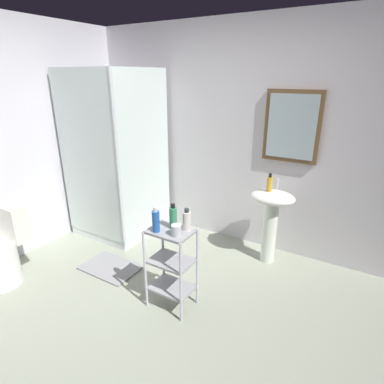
# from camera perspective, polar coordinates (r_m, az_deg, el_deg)

# --- Properties ---
(ground_plane) EXTENTS (4.20, 4.20, 0.02)m
(ground_plane) POSITION_cam_1_polar(r_m,az_deg,el_deg) (2.83, -10.69, -23.08)
(ground_plane) COLOR #959C88
(wall_back) EXTENTS (4.20, 0.14, 2.50)m
(wall_back) POSITION_cam_1_polar(r_m,az_deg,el_deg) (3.68, 7.55, 9.86)
(wall_back) COLOR silver
(wall_back) RESTS_ON ground_plane
(shower_stall) EXTENTS (0.92, 0.92, 2.00)m
(shower_stall) POSITION_cam_1_polar(r_m,az_deg,el_deg) (4.03, -12.86, -1.25)
(shower_stall) COLOR white
(shower_stall) RESTS_ON ground_plane
(pedestal_sink) EXTENTS (0.46, 0.37, 0.81)m
(pedestal_sink) POSITION_cam_1_polar(r_m,az_deg,el_deg) (3.38, 14.23, -3.56)
(pedestal_sink) COLOR white
(pedestal_sink) RESTS_ON ground_plane
(sink_faucet) EXTENTS (0.03, 0.03, 0.10)m
(sink_faucet) POSITION_cam_1_polar(r_m,az_deg,el_deg) (3.39, 15.25, 1.51)
(sink_faucet) COLOR silver
(sink_faucet) RESTS_ON pedestal_sink
(toilet) EXTENTS (0.37, 0.49, 0.76)m
(toilet) POSITION_cam_1_polar(r_m,az_deg,el_deg) (3.58, -31.35, -9.43)
(toilet) COLOR white
(toilet) RESTS_ON ground_plane
(storage_cart) EXTENTS (0.38, 0.28, 0.74)m
(storage_cart) POSITION_cam_1_polar(r_m,az_deg,el_deg) (2.72, -3.80, -12.66)
(storage_cart) COLOR silver
(storage_cart) RESTS_ON ground_plane
(hand_soap_bottle) EXTENTS (0.06, 0.06, 0.19)m
(hand_soap_bottle) POSITION_cam_1_polar(r_m,az_deg,el_deg) (3.27, 13.95, 1.51)
(hand_soap_bottle) COLOR gold
(hand_soap_bottle) RESTS_ON pedestal_sink
(body_wash_bottle_green) EXTENTS (0.06, 0.06, 0.22)m
(body_wash_bottle_green) POSITION_cam_1_polar(r_m,az_deg,el_deg) (2.56, -3.45, -4.65)
(body_wash_bottle_green) COLOR #399161
(body_wash_bottle_green) RESTS_ON storage_cart
(lotion_bottle_white) EXTENTS (0.07, 0.07, 0.19)m
(lotion_bottle_white) POSITION_cam_1_polar(r_m,az_deg,el_deg) (2.53, -0.97, -5.20)
(lotion_bottle_white) COLOR white
(lotion_bottle_white) RESTS_ON storage_cart
(shampoo_bottle_blue) EXTENTS (0.06, 0.06, 0.21)m
(shampoo_bottle_blue) POSITION_cam_1_polar(r_m,az_deg,el_deg) (2.52, -6.60, -5.22)
(shampoo_bottle_blue) COLOR #255AB1
(shampoo_bottle_blue) RESTS_ON storage_cart
(rinse_cup) EXTENTS (0.08, 0.08, 0.09)m
(rinse_cup) POSITION_cam_1_polar(r_m,az_deg,el_deg) (2.46, -2.87, -6.99)
(rinse_cup) COLOR silver
(rinse_cup) RESTS_ON storage_cart
(bath_mat) EXTENTS (0.60, 0.40, 0.02)m
(bath_mat) POSITION_cam_1_polar(r_m,az_deg,el_deg) (3.52, -14.61, -13.12)
(bath_mat) COLOR gray
(bath_mat) RESTS_ON ground_plane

